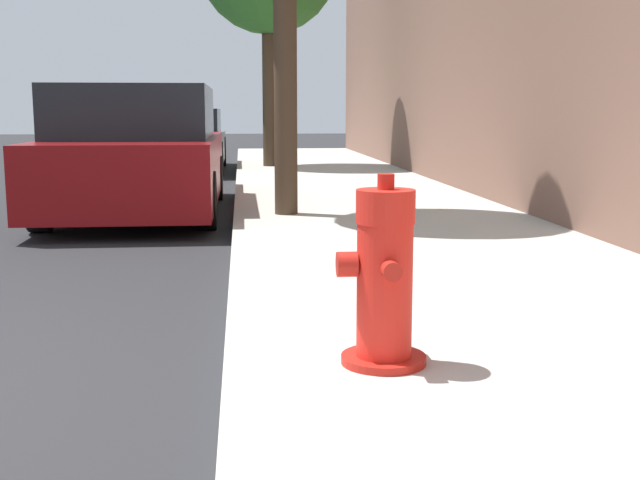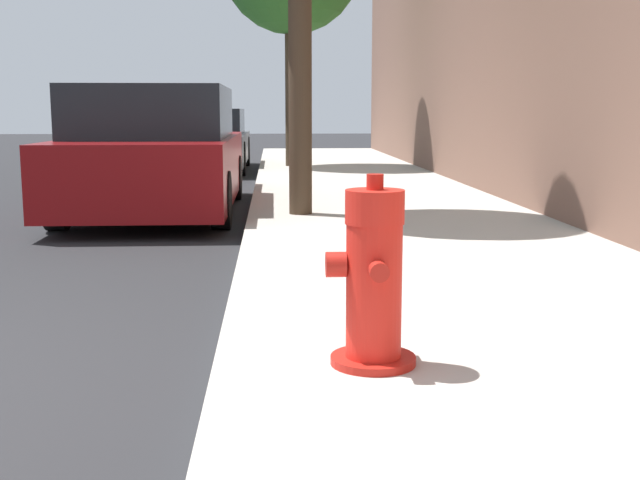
% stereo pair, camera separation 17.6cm
% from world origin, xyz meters
% --- Properties ---
extents(sidewalk_slab, '(3.09, 40.00, 0.15)m').
position_xyz_m(sidewalk_slab, '(3.39, 0.00, 0.07)').
color(sidewalk_slab, '#B7B2A8').
rests_on(sidewalk_slab, ground_plane).
extents(fire_hydrant, '(0.39, 0.38, 0.82)m').
position_xyz_m(fire_hydrant, '(2.53, 0.19, 0.51)').
color(fire_hydrant, red).
rests_on(fire_hydrant, sidewalk_slab).
extents(parked_car_near, '(1.88, 4.54, 1.50)m').
position_xyz_m(parked_car_near, '(0.72, 6.57, 0.72)').
color(parked_car_near, maroon).
rests_on(parked_car_near, ground_plane).
extents(parked_car_mid, '(1.84, 4.57, 1.26)m').
position_xyz_m(parked_car_mid, '(0.67, 13.48, 0.62)').
color(parked_car_mid, '#4C5156').
rests_on(parked_car_mid, ground_plane).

